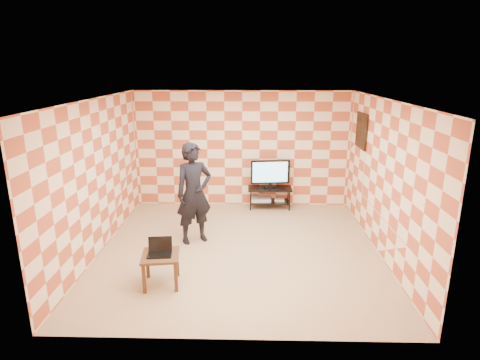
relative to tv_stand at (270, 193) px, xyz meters
The scene contains 14 objects.
floor 2.37m from the tv_stand, 106.28° to the right, with size 5.00×5.00×0.00m, color tan.
wall_back 1.21m from the tv_stand, 158.60° to the left, with size 5.00×0.02×2.70m, color #FBE0B9.
wall_front 4.89m from the tv_stand, 97.86° to the right, with size 5.00×0.02×2.70m, color #FBE0B9.
wall_left 3.99m from the tv_stand, 144.59° to the right, with size 0.02×5.00×2.70m, color #FBE0B9.
wall_right 3.07m from the tv_stand, 50.57° to the right, with size 0.02×5.00×2.70m, color #FBE0B9.
ceiling 3.30m from the tv_stand, 106.28° to the right, with size 5.00×5.00×0.02m, color white.
wall_art 2.51m from the tv_stand, 20.91° to the right, with size 0.04×0.72×0.72m.
tv_stand is the anchor object (origin of this frame).
tv 0.50m from the tv_stand, 96.50° to the right, with size 0.90×0.20×0.66m.
dvd_player 0.26m from the tv_stand, behind, with size 0.46×0.33×0.08m, color silver.
game_console 0.29m from the tv_stand, ahead, with size 0.23×0.16×0.05m, color silver.
side_table 3.92m from the tv_stand, 117.51° to the right, with size 0.62×0.62×0.50m.
laptop 3.90m from the tv_stand, 117.78° to the right, with size 0.39×0.32×0.24m.
person 2.48m from the tv_stand, 128.68° to the right, with size 0.70×0.46×1.91m, color black.
Camera 1 is at (0.19, -6.68, 3.24)m, focal length 30.00 mm.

